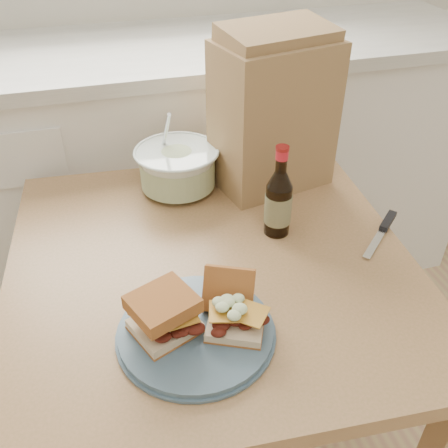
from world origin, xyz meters
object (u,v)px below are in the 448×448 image
object	(u,v)px
dining_table	(212,295)
plate	(196,331)
coleslaw_bowl	(178,170)
beer_bottle	(278,202)
paper_bag	(273,116)

from	to	relation	value
dining_table	plate	size ratio (longest dim) A/B	3.31
coleslaw_bowl	beer_bottle	world-z (taller)	beer_bottle
dining_table	coleslaw_bowl	distance (m)	0.34
dining_table	coleslaw_bowl	world-z (taller)	coleslaw_bowl
plate	beer_bottle	world-z (taller)	beer_bottle
plate	paper_bag	bearing A→B (deg)	56.36
beer_bottle	paper_bag	size ratio (longest dim) A/B	0.60
dining_table	plate	bearing A→B (deg)	-107.80
plate	beer_bottle	bearing A→B (deg)	45.16
dining_table	paper_bag	distance (m)	0.46
paper_bag	coleslaw_bowl	bearing A→B (deg)	161.33
paper_bag	dining_table	bearing A→B (deg)	-142.96
beer_bottle	paper_bag	xyz separation A→B (m)	(0.06, 0.22, 0.10)
beer_bottle	paper_bag	world-z (taller)	paper_bag
coleslaw_bowl	paper_bag	bearing A→B (deg)	-6.08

